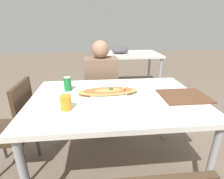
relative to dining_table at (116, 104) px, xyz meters
name	(u,v)px	position (x,y,z in m)	size (l,w,h in m)	color
ground_plane	(115,167)	(0.00, 0.00, -0.69)	(14.00, 14.00, 0.00)	#6B5B4C
dining_table	(116,104)	(0.00, 0.00, 0.00)	(1.40, 0.95, 0.76)	silver
chair_far_seated	(101,91)	(-0.09, 0.80, -0.20)	(0.40, 0.40, 0.88)	#3F2D1E
chair_side_left	(14,125)	(-0.89, 0.08, -0.20)	(0.40, 0.40, 0.88)	#3F2D1E
person_seated	(101,81)	(-0.09, 0.69, -0.02)	(0.39, 0.28, 1.15)	#2D2D38
pizza_main	(108,92)	(-0.05, 0.08, 0.08)	(0.53, 0.34, 0.06)	white
soda_can	(68,84)	(-0.41, 0.20, 0.13)	(0.07, 0.07, 0.12)	#197233
drink_glass	(66,103)	(-0.37, -0.18, 0.12)	(0.08, 0.08, 0.10)	orange
serving_tray	(184,96)	(0.57, -0.05, 0.07)	(0.38, 0.31, 0.01)	brown
background_table	(129,56)	(0.52, 2.09, 0.01)	(1.10, 0.80, 0.88)	silver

